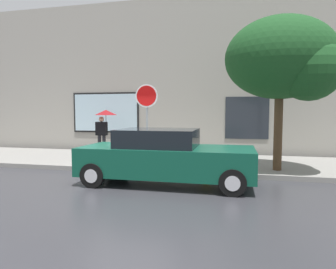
% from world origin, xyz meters
% --- Properties ---
extents(ground_plane, '(60.00, 60.00, 0.00)m').
position_xyz_m(ground_plane, '(0.00, 0.00, 0.00)').
color(ground_plane, '#333338').
extents(sidewalk, '(20.00, 4.00, 0.15)m').
position_xyz_m(sidewalk, '(0.00, 3.00, 0.07)').
color(sidewalk, gray).
rests_on(sidewalk, ground).
extents(building_facade, '(20.00, 0.67, 7.00)m').
position_xyz_m(building_facade, '(-0.02, 5.50, 3.48)').
color(building_facade, '#9E998E').
rests_on(building_facade, ground).
extents(parked_car, '(4.61, 1.89, 1.48)m').
position_xyz_m(parked_car, '(1.04, -0.01, 0.73)').
color(parked_car, '#0F4C38').
rests_on(parked_car, ground).
extents(fire_hydrant, '(0.30, 0.44, 0.73)m').
position_xyz_m(fire_hydrant, '(1.97, 1.92, 0.51)').
color(fire_hydrant, yellow).
rests_on(fire_hydrant, sidewalk).
extents(pedestrian_with_umbrella, '(0.94, 0.94, 1.89)m').
position_xyz_m(pedestrian_with_umbrella, '(-2.50, 3.81, 1.64)').
color(pedestrian_with_umbrella, black).
rests_on(pedestrian_with_umbrella, sidewalk).
extents(street_tree, '(3.29, 2.80, 4.66)m').
position_xyz_m(street_tree, '(4.33, 1.77, 3.48)').
color(street_tree, '#4C3823').
rests_on(street_tree, sidewalk).
extents(stop_sign, '(0.76, 0.10, 2.70)m').
position_xyz_m(stop_sign, '(0.05, 1.58, 2.06)').
color(stop_sign, gray).
rests_on(stop_sign, sidewalk).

